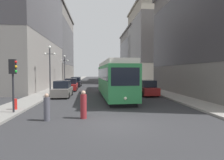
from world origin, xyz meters
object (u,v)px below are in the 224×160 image
streetcar (114,78)px  pedestrian_crossing_far (83,105)px  parked_car_left_near (71,85)px  lamp_post_left_far (65,66)px  lamp_post_left_near (50,62)px  pedestrian_crossing_near (47,108)px  transit_bus (125,76)px  fire_hydrant (15,104)px  parked_car_left_mid (76,82)px  parked_car_left_far (63,89)px  parked_car_right_far (147,88)px  traffic_light_near_left (13,72)px

streetcar → pedestrian_crossing_far: streetcar is taller
parked_car_left_near → lamp_post_left_far: bearing=105.4°
lamp_post_left_near → pedestrian_crossing_near: bearing=-77.6°
transit_bus → pedestrian_crossing_near: (-8.53, -24.98, -1.21)m
pedestrian_crossing_far → fire_hydrant: pedestrian_crossing_far is taller
fire_hydrant → transit_bus: bearing=62.8°
parked_car_left_mid → parked_car_left_far: same height
parked_car_right_far → traffic_light_near_left: bearing=37.6°
parked_car_left_mid → lamp_post_left_far: lamp_post_left_far is taller
pedestrian_crossing_near → pedestrian_crossing_far: pedestrian_crossing_far is taller
transit_bus → parked_car_left_near: transit_bus is taller
parked_car_left_mid → lamp_post_left_far: bearing=-147.5°
parked_car_left_near → pedestrian_crossing_far: size_ratio=2.96×
pedestrian_crossing_near → lamp_post_left_near: size_ratio=0.27×
lamp_post_left_far → parked_car_left_far: bearing=-81.9°
streetcar → traffic_light_near_left: streetcar is taller
parked_car_left_near → lamp_post_left_far: size_ratio=0.88×
parked_car_left_near → pedestrian_crossing_far: 17.72m
parked_car_left_mid → lamp_post_left_far: (-1.90, -1.20, 3.04)m
transit_bus → parked_car_left_far: bearing=-124.7°
pedestrian_crossing_near → lamp_post_left_far: 23.99m
parked_car_right_far → parked_car_left_far: size_ratio=1.00×
traffic_light_near_left → fire_hydrant: size_ratio=4.63×
parked_car_left_near → fire_hydrant: (-1.99, -15.05, -0.32)m
parked_car_right_far → pedestrian_crossing_far: 12.56m
lamp_post_left_near → lamp_post_left_far: size_ratio=1.03×
pedestrian_crossing_near → traffic_light_near_left: (-2.57, 1.79, 2.08)m
transit_bus → fire_hydrant: size_ratio=15.93×
streetcar → transit_bus: streetcar is taller
parked_car_left_near → pedestrian_crossing_near: 17.82m
parked_car_left_near → traffic_light_near_left: bearing=-98.6°
traffic_light_near_left → lamp_post_left_far: size_ratio=0.61×
pedestrian_crossing_near → pedestrian_crossing_far: size_ratio=0.94×
pedestrian_crossing_far → traffic_light_near_left: traffic_light_near_left is taller
streetcar → lamp_post_left_far: size_ratio=2.20×
parked_car_left_near → parked_car_left_far: bearing=-92.6°
lamp_post_left_far → lamp_post_left_near: bearing=-90.0°
parked_car_left_far → pedestrian_crossing_near: size_ratio=2.78×
parked_car_left_mid → fire_hydrant: bearing=-95.0°
pedestrian_crossing_far → transit_bus: bearing=-125.1°
transit_bus → lamp_post_left_far: size_ratio=2.09×
pedestrian_crossing_near → traffic_light_near_left: bearing=-41.5°
pedestrian_crossing_far → traffic_light_near_left: (-4.64, 1.46, 2.03)m
traffic_light_near_left → streetcar: bearing=45.1°
pedestrian_crossing_far → traffic_light_near_left: size_ratio=0.49×
lamp_post_left_near → fire_hydrant: lamp_post_left_near is taller
pedestrian_crossing_near → lamp_post_left_far: lamp_post_left_far is taller
pedestrian_crossing_near → lamp_post_left_near: lamp_post_left_near is taller
streetcar → parked_car_left_near: streetcar is taller
transit_bus → lamp_post_left_far: 11.56m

